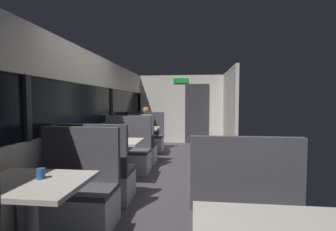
{
  "coord_description": "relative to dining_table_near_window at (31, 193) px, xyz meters",
  "views": [
    {
      "loc": [
        0.45,
        -3.88,
        1.39
      ],
      "look_at": [
        -0.12,
        1.32,
        1.09
      ],
      "focal_mm": 25.28,
      "sensor_mm": 36.0,
      "label": 1
    }
  ],
  "objects": [
    {
      "name": "dining_table_near_window",
      "position": [
        0.0,
        0.0,
        0.0
      ],
      "size": [
        0.9,
        0.7,
        0.74
      ],
      "color": "#9E9EA3",
      "rests_on": "ground_plane"
    },
    {
      "name": "bench_mid_window_facing_end",
      "position": [
        0.0,
        1.38,
        -0.31
      ],
      "size": [
        0.95,
        0.5,
        1.1
      ],
      "color": "silver",
      "rests_on": "ground_plane"
    },
    {
      "name": "coffee_cup_primary",
      "position": [
        0.05,
        0.06,
        0.15
      ],
      "size": [
        0.07,
        0.07,
        0.09
      ],
      "color": "#26598C",
      "rests_on": "dining_table_near_window"
    },
    {
      "name": "carriage_end_bulkhead",
      "position": [
        0.95,
        6.28,
        0.5
      ],
      "size": [
        2.9,
        0.11,
        2.3
      ],
      "color": "beige",
      "rests_on": "ground_plane"
    },
    {
      "name": "ground_plane",
      "position": [
        0.89,
        2.09,
        -0.65
      ],
      "size": [
        3.3,
        9.2,
        0.02
      ],
      "primitive_type": "cube",
      "color": "#423F44"
    },
    {
      "name": "bench_far_window_facing_end",
      "position": [
        0.0,
        3.46,
        -0.31
      ],
      "size": [
        0.95,
        0.5,
        1.1
      ],
      "color": "silver",
      "rests_on": "ground_plane"
    },
    {
      "name": "carriage_aisle_panel_right",
      "position": [
        2.34,
        5.09,
        0.51
      ],
      "size": [
        0.08,
        2.4,
        2.3
      ],
      "primitive_type": "cube",
      "color": "beige",
      "rests_on": "ground_plane"
    },
    {
      "name": "dining_table_far_window",
      "position": [
        0.0,
        4.16,
        0.0
      ],
      "size": [
        0.9,
        0.7,
        0.74
      ],
      "color": "#9E9EA3",
      "rests_on": "ground_plane"
    },
    {
      "name": "dining_table_mid_window",
      "position": [
        0.0,
        2.08,
        0.0
      ],
      "size": [
        0.9,
        0.7,
        0.74
      ],
      "color": "#9E9EA3",
      "rests_on": "ground_plane"
    },
    {
      "name": "carriage_window_panel_left",
      "position": [
        -0.56,
        2.09,
        0.47
      ],
      "size": [
        0.09,
        8.48,
        2.3
      ],
      "color": "beige",
      "rests_on": "ground_plane"
    },
    {
      "name": "bench_near_window_facing_entry",
      "position": [
        0.0,
        0.7,
        -0.31
      ],
      "size": [
        0.95,
        0.5,
        1.1
      ],
      "color": "silver",
      "rests_on": "ground_plane"
    },
    {
      "name": "bench_mid_window_facing_entry",
      "position": [
        0.0,
        2.78,
        -0.31
      ],
      "size": [
        0.95,
        0.5,
        1.1
      ],
      "color": "silver",
      "rests_on": "ground_plane"
    },
    {
      "name": "bench_far_window_facing_entry",
      "position": [
        0.0,
        4.85,
        -0.31
      ],
      "size": [
        0.95,
        0.5,
        1.1
      ],
      "color": "silver",
      "rests_on": "ground_plane"
    },
    {
      "name": "seated_passenger",
      "position": [
        0.0,
        4.78,
        -0.1
      ],
      "size": [
        0.47,
        0.55,
        1.26
      ],
      "color": "#26262D",
      "rests_on": "ground_plane"
    }
  ]
}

